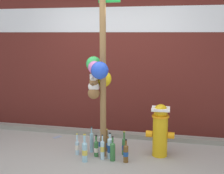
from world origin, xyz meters
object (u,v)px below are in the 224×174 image
at_px(bottle_4, 101,144).
at_px(bottle_9, 113,151).
at_px(bottle_10, 85,151).
at_px(bottle_11, 110,148).
at_px(bottle_3, 85,148).
at_px(bottle_1, 107,143).
at_px(bottle_7, 96,148).
at_px(bottle_6, 126,153).
at_px(bottle_0, 102,149).
at_px(bottle_5, 92,142).
at_px(bottle_2, 77,147).
at_px(bottle_8, 124,146).
at_px(memorial_post, 99,62).
at_px(fire_hydrant, 160,129).

height_order(bottle_4, bottle_9, bottle_9).
relative_size(bottle_10, bottle_11, 1.05).
bearing_deg(bottle_4, bottle_3, -146.33).
xyz_separation_m(bottle_1, bottle_7, (-0.10, -0.26, -0.00)).
xyz_separation_m(bottle_3, bottle_4, (0.21, 0.14, 0.03)).
bearing_deg(bottle_6, bottle_11, 161.11).
bearing_deg(bottle_0, bottle_5, 134.65).
bearing_deg(bottle_3, bottle_5, 68.05).
bearing_deg(bottle_0, bottle_1, 93.38).
distance_m(bottle_2, bottle_10, 0.30).
xyz_separation_m(bottle_3, bottle_10, (0.07, -0.22, 0.04)).
bearing_deg(bottle_0, bottle_8, 43.09).
height_order(memorial_post, bottle_9, memorial_post).
xyz_separation_m(bottle_6, bottle_7, (-0.47, 0.11, -0.01)).
bearing_deg(bottle_11, bottle_6, -18.89).
relative_size(bottle_4, bottle_11, 0.94).
xyz_separation_m(bottle_4, bottle_7, (-0.03, -0.14, -0.02)).
xyz_separation_m(memorial_post, bottle_5, (-0.17, 0.12, -1.26)).
bearing_deg(bottle_9, bottle_10, -162.55).
distance_m(bottle_2, bottle_4, 0.36).
height_order(bottle_2, bottle_4, bottle_4).
height_order(fire_hydrant, bottle_4, fire_hydrant).
relative_size(bottle_2, bottle_5, 0.81).
bearing_deg(bottle_5, bottle_1, 25.46).
distance_m(memorial_post, bottle_1, 1.32).
relative_size(fire_hydrant, bottle_2, 2.40).
distance_m(bottle_2, bottle_7, 0.30).
bearing_deg(bottle_8, memorial_post, -158.25).
bearing_deg(bottle_9, bottle_4, 135.49).
bearing_deg(bottle_6, bottle_10, -168.97).
bearing_deg(bottle_1, memorial_post, -102.32).
relative_size(fire_hydrant, bottle_0, 2.12).
bearing_deg(bottle_0, bottle_2, 167.87).
xyz_separation_m(bottle_7, bottle_8, (0.39, 0.17, 0.01)).
bearing_deg(bottle_11, bottle_3, 177.50).
distance_m(bottle_3, bottle_7, 0.18).
bearing_deg(fire_hydrant, bottle_1, 179.49).
relative_size(bottle_0, bottle_11, 0.96).
xyz_separation_m(bottle_0, bottle_1, (-0.02, 0.34, -0.02)).
distance_m(bottle_3, bottle_6, 0.66).
bearing_deg(bottle_4, bottle_6, -29.42).
bearing_deg(bottle_5, bottle_11, -27.60).
distance_m(bottle_5, bottle_10, 0.38).
distance_m(fire_hydrant, bottle_5, 1.08).
xyz_separation_m(bottle_1, bottle_5, (-0.22, -0.10, 0.04)).
xyz_separation_m(bottle_0, bottle_11, (0.10, 0.07, 0.01)).
xyz_separation_m(bottle_6, bottle_10, (-0.58, -0.11, 0.02)).
distance_m(bottle_4, bottle_8, 0.36).
height_order(bottle_2, bottle_8, bottle_8).
relative_size(bottle_4, bottle_7, 1.11).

